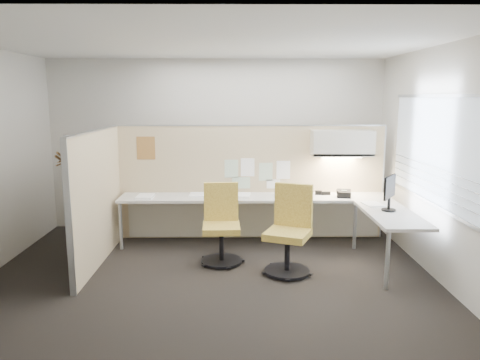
{
  "coord_description": "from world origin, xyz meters",
  "views": [
    {
      "loc": [
        0.31,
        -5.53,
        2.19
      ],
      "look_at": [
        0.38,
        0.8,
        1.06
      ],
      "focal_mm": 35.0,
      "sensor_mm": 36.0,
      "label": 1
    }
  ],
  "objects_px": {
    "monitor": "(390,191)",
    "phone": "(343,194)",
    "chair_left": "(221,226)",
    "chair_right": "(289,233)",
    "desk": "(278,207)"
  },
  "relations": [
    {
      "from": "chair_right",
      "to": "phone",
      "type": "height_order",
      "value": "chair_right"
    },
    {
      "from": "chair_left",
      "to": "phone",
      "type": "height_order",
      "value": "chair_left"
    },
    {
      "from": "chair_left",
      "to": "chair_right",
      "type": "height_order",
      "value": "chair_right"
    },
    {
      "from": "monitor",
      "to": "phone",
      "type": "distance_m",
      "value": 0.96
    },
    {
      "from": "phone",
      "to": "desk",
      "type": "bearing_deg",
      "value": -164.6
    },
    {
      "from": "chair_left",
      "to": "monitor",
      "type": "distance_m",
      "value": 2.24
    },
    {
      "from": "chair_left",
      "to": "phone",
      "type": "bearing_deg",
      "value": 19.32
    },
    {
      "from": "monitor",
      "to": "chair_left",
      "type": "bearing_deg",
      "value": 119.77
    },
    {
      "from": "desk",
      "to": "monitor",
      "type": "bearing_deg",
      "value": -29.59
    },
    {
      "from": "monitor",
      "to": "phone",
      "type": "xyz_separation_m",
      "value": [
        -0.39,
        0.85,
        -0.21
      ]
    },
    {
      "from": "desk",
      "to": "chair_left",
      "type": "relative_size",
      "value": 3.86
    },
    {
      "from": "chair_left",
      "to": "chair_right",
      "type": "distance_m",
      "value": 0.95
    },
    {
      "from": "desk",
      "to": "phone",
      "type": "bearing_deg",
      "value": 3.98
    },
    {
      "from": "desk",
      "to": "phone",
      "type": "relative_size",
      "value": 16.56
    },
    {
      "from": "desk",
      "to": "chair_right",
      "type": "distance_m",
      "value": 1.02
    }
  ]
}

